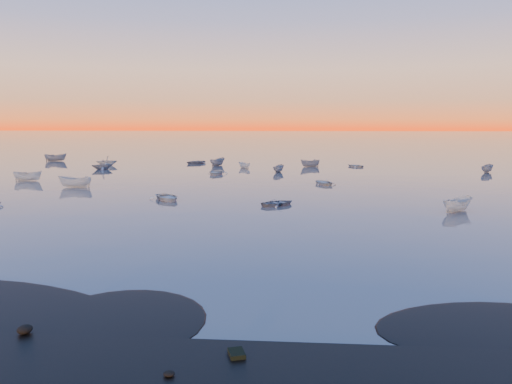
# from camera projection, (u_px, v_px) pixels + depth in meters

# --- Properties ---
(ground) EXTENTS (600.00, 600.00, 0.00)m
(ground) POSITION_uv_depth(u_px,v_px,m) (285.00, 156.00, 120.70)
(ground) COLOR #615751
(ground) RESTS_ON ground
(mud_lobes) EXTENTS (140.00, 6.00, 0.07)m
(mud_lobes) POSITION_uv_depth(u_px,v_px,m) (244.00, 321.00, 21.00)
(mud_lobes) COLOR black
(mud_lobes) RESTS_ON ground
(moored_fleet) EXTENTS (124.00, 58.00, 1.20)m
(moored_fleet) POSITION_uv_depth(u_px,v_px,m) (280.00, 177.00, 74.30)
(moored_fleet) COLOR silver
(moored_fleet) RESTS_ON ground
(boat_near_left) EXTENTS (4.44, 3.83, 1.05)m
(boat_near_left) POSITION_uv_depth(u_px,v_px,m) (167.00, 200.00, 53.03)
(boat_near_left) COLOR silver
(boat_near_left) RESTS_ON ground
(boat_near_center) EXTENTS (3.72, 4.03, 1.34)m
(boat_near_center) POSITION_uv_depth(u_px,v_px,m) (457.00, 212.00, 46.31)
(boat_near_center) COLOR silver
(boat_near_center) RESTS_ON ground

